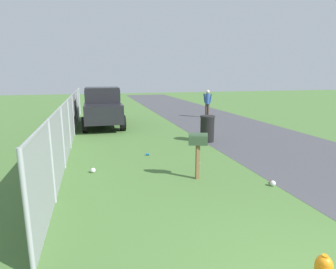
% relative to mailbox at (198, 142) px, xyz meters
% --- Properties ---
extents(road_asphalt, '(60.00, 5.23, 0.01)m').
position_rel_mailbox_xyz_m(road_asphalt, '(1.32, -4.36, -1.00)').
color(road_asphalt, '#47474C').
rests_on(road_asphalt, ground).
extents(mailbox, '(0.34, 0.53, 1.26)m').
position_rel_mailbox_xyz_m(mailbox, '(0.00, 0.00, 0.00)').
color(mailbox, brown).
rests_on(mailbox, ground).
extents(pickup_truck, '(4.96, 2.11, 2.09)m').
position_rel_mailbox_xyz_m(pickup_truck, '(8.57, 2.11, 0.10)').
color(pickup_truck, black).
rests_on(pickup_truck, ground).
extents(trash_bin, '(0.59, 0.59, 1.08)m').
position_rel_mailbox_xyz_m(trash_bin, '(3.85, -1.90, -0.46)').
color(trash_bin, black).
rests_on(trash_bin, ground).
extents(pedestrian, '(0.31, 0.51, 1.77)m').
position_rel_mailbox_xyz_m(pedestrian, '(10.01, -4.52, 0.03)').
color(pedestrian, '#4C4238').
rests_on(pedestrian, ground).
extents(fence_section, '(16.62, 0.07, 1.84)m').
position_rel_mailbox_xyz_m(fence_section, '(5.40, 3.50, -0.01)').
color(fence_section, '#9EA3A8').
rests_on(fence_section, ground).
extents(litter_bag_midfield_b, '(0.14, 0.14, 0.14)m').
position_rel_mailbox_xyz_m(litter_bag_midfield_b, '(1.20, 2.69, -0.93)').
color(litter_bag_midfield_b, silver).
rests_on(litter_bag_midfield_b, ground).
extents(litter_can_midfield_a, '(0.12, 0.14, 0.07)m').
position_rel_mailbox_xyz_m(litter_can_midfield_a, '(2.50, 0.86, -0.97)').
color(litter_can_midfield_a, blue).
rests_on(litter_can_midfield_a, ground).
extents(litter_wrapper_far_scatter, '(0.10, 0.13, 0.01)m').
position_rel_mailbox_xyz_m(litter_wrapper_far_scatter, '(1.25, -0.52, -1.00)').
color(litter_wrapper_far_scatter, silver).
rests_on(litter_wrapper_far_scatter, ground).
extents(litter_bag_near_hydrant, '(0.14, 0.14, 0.14)m').
position_rel_mailbox_xyz_m(litter_bag_near_hydrant, '(-0.96, -1.65, -0.93)').
color(litter_bag_near_hydrant, silver).
rests_on(litter_bag_near_hydrant, ground).
extents(litter_can_by_mailbox, '(0.14, 0.10, 0.07)m').
position_rel_mailbox_xyz_m(litter_can_by_mailbox, '(-0.82, -1.72, -0.97)').
color(litter_can_by_mailbox, red).
rests_on(litter_can_by_mailbox, ground).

